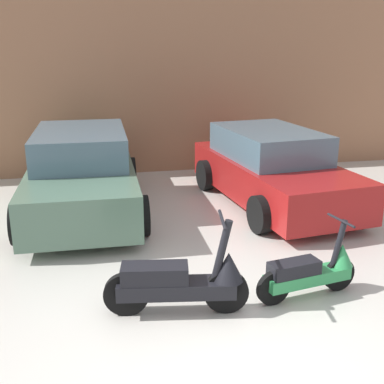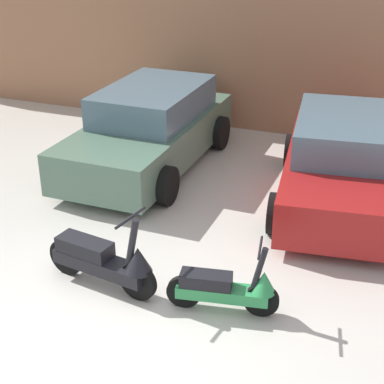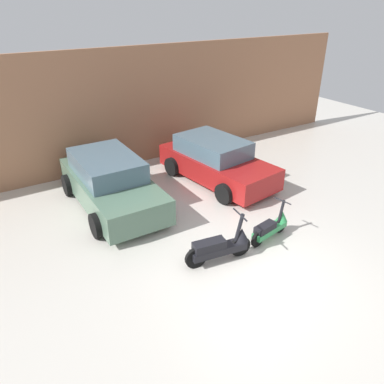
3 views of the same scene
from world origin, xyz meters
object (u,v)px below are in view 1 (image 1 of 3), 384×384
car_rear_center (272,169)px  car_rear_left (82,173)px  scooter_front_left (183,281)px  scooter_front_right (312,271)px

car_rear_center → car_rear_left: bearing=-101.3°
scooter_front_left → car_rear_left: size_ratio=0.38×
car_rear_center → scooter_front_left: bearing=-40.8°
scooter_front_right → car_rear_center: (0.77, 3.48, 0.33)m
car_rear_left → car_rear_center: size_ratio=1.00×
scooter_front_left → car_rear_center: 4.27m
scooter_front_left → scooter_front_right: size_ratio=1.21×
scooter_front_left → car_rear_center: (2.35, 3.56, 0.26)m
scooter_front_left → car_rear_left: bearing=115.1°
car_rear_left → car_rear_center: (3.48, -0.24, -0.03)m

